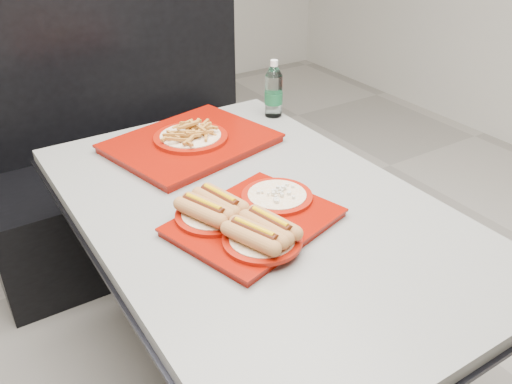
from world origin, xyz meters
TOP-DOWN VIEW (x-y plane):
  - diner_table at (0.00, 0.00)m, footprint 0.92×1.42m
  - booth_bench at (0.00, 1.09)m, footprint 1.30×0.57m
  - tray_near at (-0.08, -0.09)m, footprint 0.48×0.42m
  - tray_far at (0.01, 0.43)m, footprint 0.59×0.51m
  - water_bottle at (0.41, 0.52)m, footprint 0.07×0.07m

SIDE VIEW (x-z plane):
  - booth_bench at x=0.00m, z-range -0.27..1.08m
  - diner_table at x=0.00m, z-range 0.21..0.96m
  - tray_far at x=0.01m, z-range 0.73..0.83m
  - tray_near at x=-0.08m, z-range 0.74..0.83m
  - water_bottle at x=0.41m, z-range 0.74..0.95m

